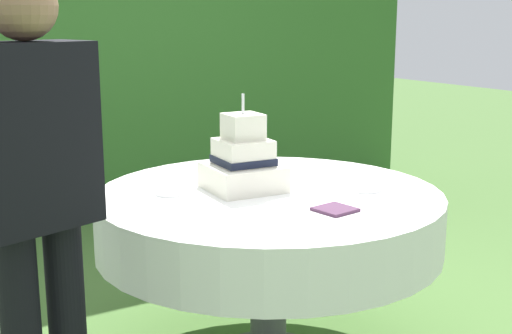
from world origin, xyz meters
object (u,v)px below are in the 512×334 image
wedding_cake (244,162)px  napkin_stack (335,209)px  serving_plate_near (170,193)px  standing_person (36,201)px  serving_plate_far (365,189)px  cake_table (269,220)px

wedding_cake → napkin_stack: 0.49m
serving_plate_near → standing_person: bearing=-145.2°
serving_plate_near → serving_plate_far: same height
napkin_stack → serving_plate_near: bearing=127.4°
serving_plate_far → napkin_stack: 0.35m
cake_table → napkin_stack: bearing=-81.6°
serving_plate_far → napkin_stack: bearing=-148.7°
wedding_cake → serving_plate_near: wedding_cake is taller
serving_plate_far → standing_person: 1.37m
cake_table → serving_plate_near: (-0.36, 0.18, 0.13)m
wedding_cake → cake_table: bearing=-53.4°
serving_plate_near → standing_person: 0.79m
standing_person → cake_table: bearing=15.0°
serving_plate_near → cake_table: bearing=-25.7°
serving_plate_near → napkin_stack: (0.42, -0.55, 0.00)m
serving_plate_near → standing_person: standing_person is taller
wedding_cake → serving_plate_near: (-0.30, 0.09, -0.11)m
cake_table → serving_plate_far: bearing=-28.2°
cake_table → standing_person: 1.08m
serving_plate_near → napkin_stack: same height
wedding_cake → napkin_stack: wedding_cake is taller
standing_person → serving_plate_far: bearing=3.3°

